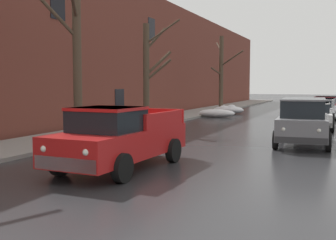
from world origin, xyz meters
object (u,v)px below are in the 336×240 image
object	(u,v)px
bare_tree_second_along_sidewalk	(75,51)
suv_grey_parked_kerbside_close	(303,120)
sedan_maroon_queued_behind_truck	(326,105)
pickup_truck_red_approaching_near_lane	(119,138)
bare_tree_mid_block	(148,74)
sedan_silver_parked_far_down_block	(321,109)
sedan_white_parked_kerbside_mid	(315,115)
bare_tree_far_down_block	(221,74)

from	to	relation	value
bare_tree_second_along_sidewalk	suv_grey_parked_kerbside_close	distance (m)	9.05
sedan_maroon_queued_behind_truck	pickup_truck_red_approaching_near_lane	bearing A→B (deg)	-100.29
sedan_maroon_queued_behind_truck	bare_tree_mid_block	bearing A→B (deg)	-116.76
sedan_silver_parked_far_down_block	sedan_maroon_queued_behind_truck	xyz separation A→B (m)	(0.07, 5.71, -0.00)
bare_tree_second_along_sidewalk	pickup_truck_red_approaching_near_lane	world-z (taller)	bare_tree_second_along_sidewalk
bare_tree_mid_block	pickup_truck_red_approaching_near_lane	world-z (taller)	bare_tree_mid_block
bare_tree_second_along_sidewalk	sedan_silver_parked_far_down_block	bearing A→B (deg)	63.60
suv_grey_parked_kerbside_close	sedan_silver_parked_far_down_block	distance (m)	11.98
pickup_truck_red_approaching_near_lane	sedan_silver_parked_far_down_block	xyz separation A→B (m)	(4.37, 18.73, -0.13)
bare_tree_second_along_sidewalk	sedan_silver_parked_far_down_block	world-z (taller)	bare_tree_second_along_sidewalk
suv_grey_parked_kerbside_close	sedan_maroon_queued_behind_truck	xyz separation A→B (m)	(0.13, 17.68, -0.23)
sedan_white_parked_kerbside_mid	pickup_truck_red_approaching_near_lane	bearing A→B (deg)	-108.21
bare_tree_mid_block	sedan_silver_parked_far_down_block	size ratio (longest dim) A/B	1.25
pickup_truck_red_approaching_near_lane	suv_grey_parked_kerbside_close	distance (m)	8.01
sedan_maroon_queued_behind_truck	sedan_white_parked_kerbside_mid	bearing A→B (deg)	-90.55
sedan_white_parked_kerbside_mid	bare_tree_second_along_sidewalk	bearing A→B (deg)	-127.37
bare_tree_far_down_block	sedan_white_parked_kerbside_mid	distance (m)	12.59
bare_tree_far_down_block	sedan_silver_parked_far_down_block	distance (m)	9.12
suv_grey_parked_kerbside_close	sedan_maroon_queued_behind_truck	bearing A→B (deg)	89.56
bare_tree_far_down_block	pickup_truck_red_approaching_near_lane	world-z (taller)	bare_tree_far_down_block
bare_tree_mid_block	bare_tree_far_down_block	xyz separation A→B (m)	(-0.06, 13.79, 0.35)
bare_tree_mid_block	pickup_truck_red_approaching_near_lane	size ratio (longest dim) A/B	1.09
suv_grey_parked_kerbside_close	bare_tree_far_down_block	bearing A→B (deg)	115.81
bare_tree_second_along_sidewalk	suv_grey_parked_kerbside_close	size ratio (longest dim) A/B	1.59
sedan_silver_parked_far_down_block	bare_tree_far_down_block	bearing A→B (deg)	152.73
bare_tree_second_along_sidewalk	bare_tree_far_down_block	size ratio (longest dim) A/B	1.13
suv_grey_parked_kerbside_close	sedan_white_parked_kerbside_mid	world-z (taller)	suv_grey_parked_kerbside_close
sedan_silver_parked_far_down_block	bare_tree_second_along_sidewalk	bearing A→B (deg)	-116.40
suv_grey_parked_kerbside_close	sedan_white_parked_kerbside_mid	xyz separation A→B (m)	(0.03, 6.40, -0.23)
pickup_truck_red_approaching_near_lane	sedan_maroon_queued_behind_truck	xyz separation A→B (m)	(4.44, 24.43, -0.13)
suv_grey_parked_kerbside_close	sedan_maroon_queued_behind_truck	size ratio (longest dim) A/B	1.08
bare_tree_mid_block	sedan_maroon_queued_behind_truck	size ratio (longest dim) A/B	1.35
bare_tree_second_along_sidewalk	pickup_truck_red_approaching_near_lane	size ratio (longest dim) A/B	1.39
sedan_maroon_queued_behind_truck	suv_grey_parked_kerbside_close	bearing A→B (deg)	-90.44
bare_tree_mid_block	bare_tree_far_down_block	world-z (taller)	bare_tree_far_down_block
sedan_maroon_queued_behind_truck	bare_tree_far_down_block	bearing A→B (deg)	-167.90
pickup_truck_red_approaching_near_lane	suv_grey_parked_kerbside_close	xyz separation A→B (m)	(4.30, 6.75, 0.11)
sedan_silver_parked_far_down_block	bare_tree_mid_block	bearing A→B (deg)	-128.37
bare_tree_second_along_sidewalk	sedan_white_parked_kerbside_mid	bearing A→B (deg)	52.63
pickup_truck_red_approaching_near_lane	sedan_silver_parked_far_down_block	distance (m)	19.23
suv_grey_parked_kerbside_close	bare_tree_mid_block	bearing A→B (deg)	164.00
bare_tree_far_down_block	sedan_white_parked_kerbside_mid	bearing A→B (deg)	-51.04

